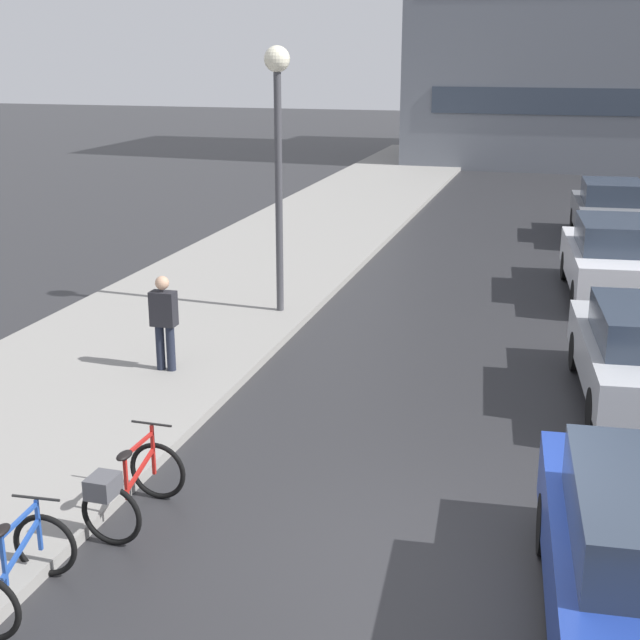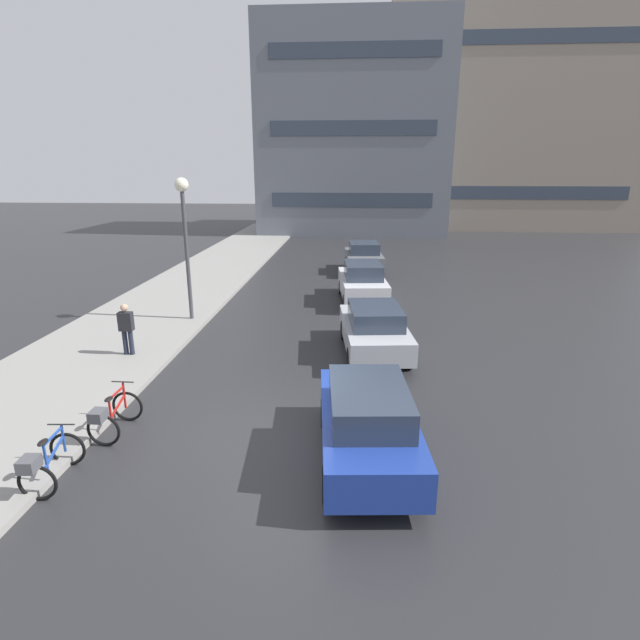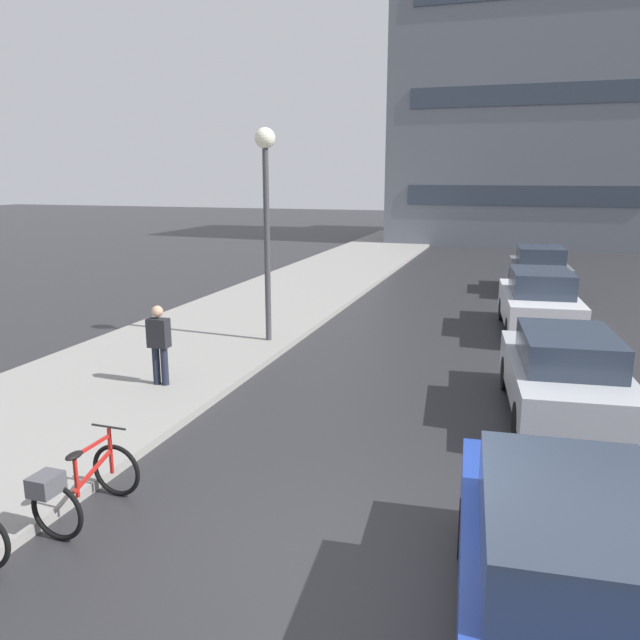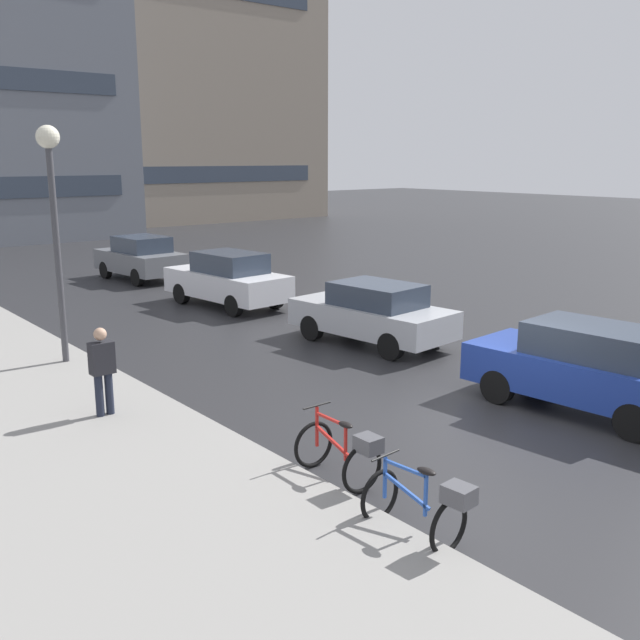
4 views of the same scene
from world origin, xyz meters
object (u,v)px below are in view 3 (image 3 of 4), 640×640
at_px(car_silver, 564,373).
at_px(car_grey, 539,269).
at_px(bicycle_second, 79,486).
at_px(car_blue, 566,572).
at_px(streetlamp, 266,190).
at_px(car_white, 539,301).
at_px(pedestrian, 159,343).

bearing_deg(car_silver, car_grey, 90.80).
bearing_deg(car_grey, bicycle_second, -107.08).
bearing_deg(car_blue, car_silver, 86.93).
relative_size(car_blue, streetlamp, 0.82).
height_order(car_grey, streetlamp, streetlamp).
distance_m(bicycle_second, streetlamp, 8.84).
height_order(car_silver, car_white, car_white).
distance_m(bicycle_second, car_silver, 7.80).
relative_size(bicycle_second, car_white, 0.32).
distance_m(car_white, car_grey, 6.28).
xyz_separation_m(bicycle_second, car_grey, (5.47, 17.82, 0.35)).
relative_size(bicycle_second, car_grey, 0.35).
height_order(car_silver, car_grey, car_grey).
bearing_deg(streetlamp, car_silver, -22.95).
bearing_deg(car_white, pedestrian, -134.42).
relative_size(bicycle_second, car_silver, 0.33).
bearing_deg(streetlamp, car_grey, 56.38).
bearing_deg(streetlamp, car_white, 28.18).
bearing_deg(pedestrian, bicycle_second, -69.66).
relative_size(car_white, car_grey, 1.11).
relative_size(car_white, pedestrian, 2.62).
xyz_separation_m(car_silver, car_grey, (-0.17, 12.45, 0.05)).
distance_m(pedestrian, streetlamp, 4.72).
height_order(bicycle_second, car_grey, car_grey).
distance_m(car_white, streetlamp, 7.71).
bearing_deg(bicycle_second, pedestrian, 110.34).
relative_size(car_blue, car_silver, 0.99).
bearing_deg(car_grey, streetlamp, -123.62).
relative_size(car_blue, car_white, 0.95).
bearing_deg(car_silver, car_white, 92.77).
relative_size(bicycle_second, car_blue, 0.33).
xyz_separation_m(bicycle_second, pedestrian, (-1.63, 4.41, 0.47)).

